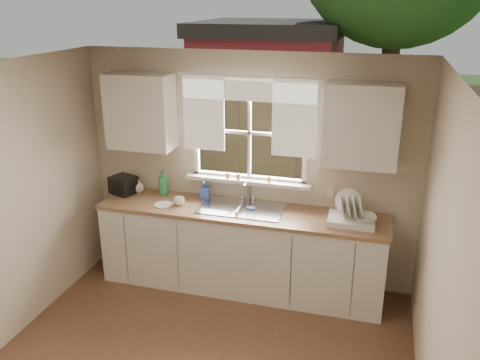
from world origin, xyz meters
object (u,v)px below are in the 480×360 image
(dish_rack, at_px, (351,216))
(black_appliance, at_px, (124,185))
(soap_bottle_a, at_px, (163,182))
(cup, at_px, (179,201))

(dish_rack, bearing_deg, black_appliance, 177.17)
(dish_rack, xyz_separation_m, soap_bottle_a, (-2.08, 0.20, 0.08))
(black_appliance, bearing_deg, soap_bottle_a, 29.42)
(cup, bearing_deg, soap_bottle_a, 147.52)
(cup, height_order, black_appliance, black_appliance)
(soap_bottle_a, distance_m, black_appliance, 0.46)
(soap_bottle_a, bearing_deg, dish_rack, -1.13)
(dish_rack, distance_m, cup, 1.79)
(cup, bearing_deg, black_appliance, 174.81)
(dish_rack, distance_m, soap_bottle_a, 2.09)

